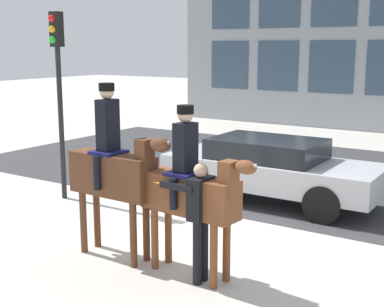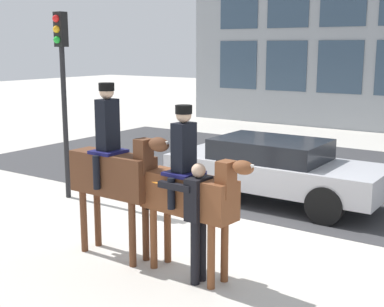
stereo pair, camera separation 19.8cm
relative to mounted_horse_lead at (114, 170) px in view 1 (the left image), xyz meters
name	(u,v)px [view 1 (the left image)]	position (x,y,z in m)	size (l,w,h in m)	color
ground_plane	(221,224)	(0.61, 2.29, -1.42)	(80.00, 80.00, 0.00)	beige
road_surface	(311,175)	(0.61, 7.04, -1.42)	(18.47, 8.50, 0.01)	#38383A
mounted_horse_lead	(114,170)	(0.00, 0.00, 0.00)	(1.94, 0.65, 2.76)	#59331E
mounted_horse_companion	(191,190)	(1.39, 0.06, -0.13)	(1.95, 0.65, 2.49)	brown
pedestrian_bystander	(199,213)	(1.61, -0.08, -0.39)	(0.84, 0.43, 1.73)	black
street_car_near_lane	(270,168)	(0.73, 4.19, -0.67)	(4.62, 1.87, 1.37)	#B7B7BC
traffic_light	(58,76)	(-3.20, 1.94, 1.27)	(0.24, 0.29, 4.01)	black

